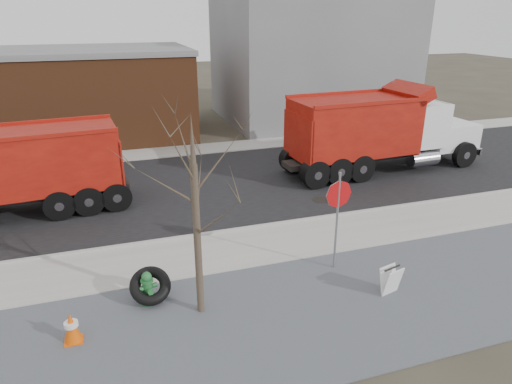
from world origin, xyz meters
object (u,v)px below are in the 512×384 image
object	(u,v)px
stop_sign	(338,205)
dump_truck_red_b	(14,168)
truck_tire	(150,286)
dump_truck_red_a	(378,129)
sandwich_board	(391,281)
fire_hydrant	(148,289)

from	to	relation	value
stop_sign	dump_truck_red_b	xyz separation A→B (m)	(-9.46, 7.23, -0.21)
truck_tire	dump_truck_red_a	distance (m)	13.96
stop_sign	sandwich_board	size ratio (longest dim) A/B	3.77
stop_sign	dump_truck_red_b	distance (m)	11.91
truck_tire	stop_sign	distance (m)	5.64
sandwich_board	dump_truck_red_a	xyz separation A→B (m)	(5.33, 9.38, 1.62)
dump_truck_red_a	dump_truck_red_b	xyz separation A→B (m)	(-15.60, -0.44, -0.20)
fire_hydrant	stop_sign	bearing A→B (deg)	-14.80
stop_sign	sandwich_board	xyz separation A→B (m)	(0.81, -1.72, -1.63)
dump_truck_red_a	stop_sign	bearing A→B (deg)	-131.75
fire_hydrant	truck_tire	xyz separation A→B (m)	(0.07, 0.04, 0.05)
sandwich_board	dump_truck_red_b	world-z (taller)	dump_truck_red_b
truck_tire	sandwich_board	xyz separation A→B (m)	(6.22, -1.70, -0.04)
sandwich_board	dump_truck_red_a	distance (m)	10.91
dump_truck_red_a	dump_truck_red_b	bearing A→B (deg)	178.56
stop_sign	truck_tire	bearing A→B (deg)	-163.07
truck_tire	dump_truck_red_b	size ratio (longest dim) A/B	0.13
truck_tire	sandwich_board	size ratio (longest dim) A/B	1.38
fire_hydrant	sandwich_board	bearing A→B (deg)	-30.16
dump_truck_red_b	stop_sign	bearing A→B (deg)	137.77
sandwich_board	stop_sign	bearing A→B (deg)	100.92
fire_hydrant	sandwich_board	world-z (taller)	fire_hydrant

